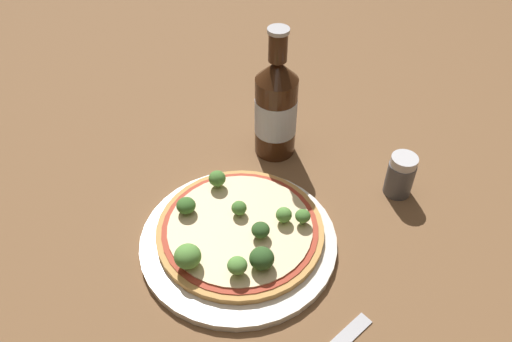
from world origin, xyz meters
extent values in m
plane|color=brown|center=(0.00, 0.00, 0.00)|extent=(3.00, 3.00, 0.00)
cylinder|color=silver|center=(0.01, -0.01, 0.01)|extent=(0.28, 0.28, 0.01)
cylinder|color=tan|center=(0.00, 0.00, 0.02)|extent=(0.24, 0.24, 0.01)
cylinder|color=#A83823|center=(0.00, 0.00, 0.02)|extent=(0.22, 0.22, 0.00)
cylinder|color=beige|center=(0.00, 0.00, 0.02)|extent=(0.21, 0.21, 0.00)
cylinder|color=#7A9E5B|center=(0.06, -0.06, 0.03)|extent=(0.01, 0.01, 0.01)
ellipsoid|color=#568E3D|center=(0.06, -0.06, 0.04)|extent=(0.03, 0.03, 0.02)
cylinder|color=#7A9E5B|center=(0.04, 0.05, 0.03)|extent=(0.01, 0.01, 0.01)
ellipsoid|color=#568E3D|center=(0.04, 0.05, 0.04)|extent=(0.02, 0.02, 0.02)
cylinder|color=#7A9E5B|center=(-0.08, -0.04, 0.03)|extent=(0.01, 0.01, 0.01)
ellipsoid|color=#386628|center=(-0.08, -0.04, 0.04)|extent=(0.03, 0.03, 0.02)
cylinder|color=#7A9E5B|center=(0.03, 0.01, 0.03)|extent=(0.01, 0.01, 0.01)
ellipsoid|color=#2D5123|center=(0.03, 0.01, 0.04)|extent=(0.03, 0.03, 0.02)
cylinder|color=#7A9E5B|center=(-0.08, 0.03, 0.03)|extent=(0.01, 0.01, 0.01)
ellipsoid|color=#477A33|center=(-0.08, 0.03, 0.04)|extent=(0.03, 0.03, 0.02)
cylinder|color=#7A9E5B|center=(0.00, -0.09, 0.03)|extent=(0.01, 0.01, 0.01)
ellipsoid|color=#568E3D|center=(0.00, -0.09, 0.04)|extent=(0.04, 0.04, 0.03)
cylinder|color=#7A9E5B|center=(0.06, 0.07, 0.03)|extent=(0.01, 0.01, 0.01)
ellipsoid|color=#477A33|center=(0.06, 0.07, 0.04)|extent=(0.02, 0.02, 0.02)
cylinder|color=#7A9E5B|center=(-0.02, 0.02, 0.03)|extent=(0.01, 0.01, 0.01)
ellipsoid|color=#477A33|center=(-0.02, 0.02, 0.04)|extent=(0.02, 0.02, 0.02)
cylinder|color=#7A9E5B|center=(0.07, -0.03, 0.03)|extent=(0.01, 0.01, 0.01)
ellipsoid|color=#2D5123|center=(0.07, -0.03, 0.04)|extent=(0.03, 0.03, 0.03)
cylinder|color=#381E0F|center=(-0.10, 0.18, 0.07)|extent=(0.07, 0.07, 0.14)
cylinder|color=#B2BCD1|center=(-0.10, 0.18, 0.07)|extent=(0.07, 0.07, 0.06)
cone|color=#381E0F|center=(-0.10, 0.18, 0.16)|extent=(0.07, 0.07, 0.03)
cylinder|color=#381E0F|center=(-0.10, 0.18, 0.20)|extent=(0.03, 0.03, 0.05)
cylinder|color=#B2B2B7|center=(-0.10, 0.18, 0.23)|extent=(0.03, 0.03, 0.01)
cylinder|color=#4C4C51|center=(0.11, 0.24, 0.03)|extent=(0.04, 0.04, 0.06)
cylinder|color=silver|center=(0.11, 0.24, 0.07)|extent=(0.04, 0.04, 0.01)
camera|label=1|loc=(0.34, -0.32, 0.57)|focal=35.00mm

